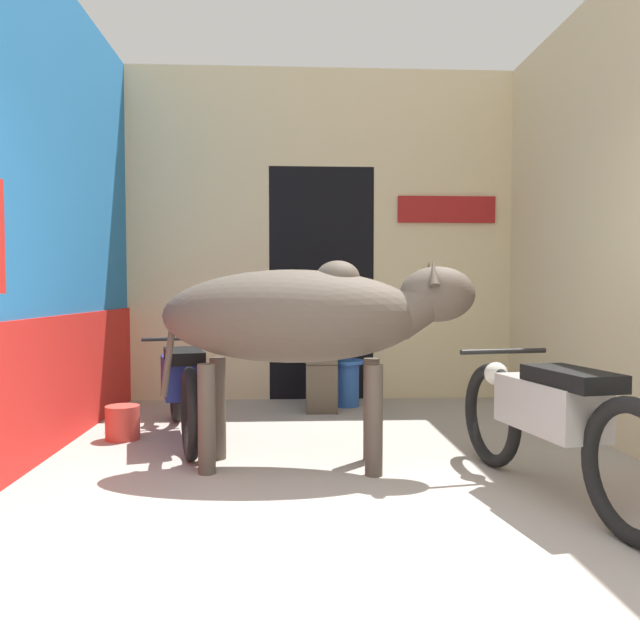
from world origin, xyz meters
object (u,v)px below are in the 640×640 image
object	(u,v)px
motorcycle_near	(549,418)
plastic_stool	(347,381)
cow	(306,318)
shopkeeper_seated	(321,344)
motorcycle_far	(182,383)
bucket	(123,422)

from	to	relation	value
motorcycle_near	plastic_stool	world-z (taller)	motorcycle_near
cow	plastic_stool	bearing A→B (deg)	77.72
cow	plastic_stool	size ratio (longest dim) A/B	4.45
shopkeeper_seated	plastic_stool	world-z (taller)	shopkeeper_seated
cow	plastic_stool	distance (m)	2.28
motorcycle_near	motorcycle_far	xyz separation A→B (m)	(-2.26, 1.51, -0.02)
motorcycle_far	shopkeeper_seated	size ratio (longest dim) A/B	1.59
cow	bucket	size ratio (longest dim) A/B	7.88
cow	motorcycle_near	size ratio (longest dim) A/B	1.05
plastic_stool	bucket	world-z (taller)	plastic_stool
motorcycle_near	shopkeeper_seated	xyz separation A→B (m)	(-1.13, 2.56, 0.19)
cow	motorcycle_near	bearing A→B (deg)	-27.22
shopkeeper_seated	motorcycle_far	bearing A→B (deg)	-137.27
cow	plastic_stool	xyz separation A→B (m)	(0.46, 2.11, -0.73)
shopkeeper_seated	bucket	distance (m)	1.98
motorcycle_near	bucket	bearing A→B (deg)	151.04
bucket	shopkeeper_seated	bearing A→B (deg)	33.69
motorcycle_near	bucket	xyz separation A→B (m)	(-2.72, 1.50, -0.32)
cow	motorcycle_near	distance (m)	1.58
cow	plastic_stool	world-z (taller)	cow
shopkeeper_seated	bucket	xyz separation A→B (m)	(-1.59, -1.06, -0.51)
motorcycle_far	cow	bearing A→B (deg)	-41.58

